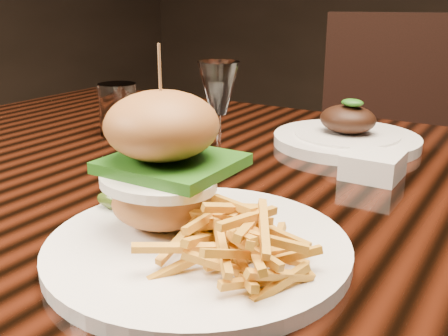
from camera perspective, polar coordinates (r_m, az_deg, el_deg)
The scene contains 7 objects.
dining_table at distance 0.78m, azimuth 6.69°, elevation -6.49°, with size 1.60×0.90×0.75m.
burger_plate at distance 0.52m, azimuth -3.78°, elevation -3.86°, with size 0.30×0.30×0.20m.
ramekin at distance 0.77m, azimuth 15.91°, elevation 0.28°, with size 0.08×0.08×0.04m, color white.
wine_glass at distance 0.74m, azimuth -0.58°, elevation 8.20°, with size 0.06×0.06×0.16m.
water_tumbler at distance 0.99m, azimuth -11.42°, elevation 6.28°, with size 0.07×0.07×0.10m, color white.
far_dish at distance 0.93m, azimuth 13.19°, elevation 3.41°, with size 0.25×0.25×0.08m.
chair_far at distance 1.64m, azimuth 18.00°, elevation 1.07°, with size 0.56×0.57×0.95m.
Camera 1 is at (0.29, -0.64, 1.00)m, focal length 42.00 mm.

